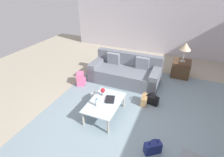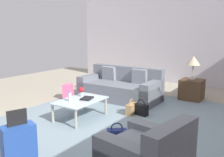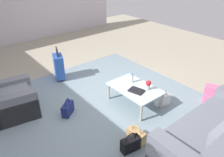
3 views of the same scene
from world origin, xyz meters
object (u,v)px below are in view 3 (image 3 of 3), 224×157
(handbag_tan, at_px, (136,136))
(backpack_pink, at_px, (211,95))
(coffee_table, at_px, (135,89))
(water_bottle, at_px, (132,78))
(handbag_black, at_px, (131,144))
(suitcase_blue, at_px, (59,66))
(handbag_navy, at_px, (68,109))
(coffee_table_book, at_px, (136,91))
(couch, at_px, (221,138))
(flower_vase, at_px, (148,84))
(handbag_white, at_px, (162,100))
(armchair, at_px, (8,102))

(handbag_tan, height_order, backpack_pink, backpack_pink)
(coffee_table, bearing_deg, water_bottle, -26.57)
(handbag_black, bearing_deg, suitcase_blue, -5.07)
(handbag_navy, bearing_deg, coffee_table_book, -120.93)
(couch, distance_m, suitcase_blue, 3.88)
(coffee_table_book, height_order, handbag_tan, coffee_table_book)
(handbag_tan, xyz_separation_m, backpack_pink, (-0.19, -2.05, 0.06))
(flower_vase, bearing_deg, handbag_black, 120.98)
(handbag_navy, bearing_deg, handbag_black, -168.10)
(coffee_table_book, bearing_deg, handbag_white, -134.85)
(armchair, bearing_deg, suitcase_blue, -64.81)
(couch, relative_size, handbag_navy, 5.97)
(armchair, height_order, coffee_table_book, armchair)
(water_bottle, bearing_deg, handbag_white, -151.05)
(coffee_table, distance_m, handbag_navy, 1.42)
(couch, bearing_deg, flower_vase, -1.82)
(coffee_table_book, distance_m, handbag_navy, 1.41)
(coffee_table, height_order, coffee_table_book, coffee_table_book)
(coffee_table_book, height_order, handbag_black, coffee_table_book)
(coffee_table, distance_m, water_bottle, 0.26)
(couch, relative_size, suitcase_blue, 2.52)
(handbag_tan, bearing_deg, couch, -138.86)
(coffee_table, height_order, handbag_navy, coffee_table)
(suitcase_blue, xyz_separation_m, handbag_tan, (-2.81, 0.06, -0.23))
(flower_vase, xyz_separation_m, handbag_tan, (-0.59, 0.91, -0.40))
(armchair, bearing_deg, backpack_pink, -123.83)
(coffee_table_book, bearing_deg, flower_vase, -129.55)
(coffee_table_book, distance_m, suitcase_blue, 2.21)
(couch, relative_size, water_bottle, 10.48)
(armchair, height_order, backpack_pink, armchair)
(handbag_navy, bearing_deg, suitcase_blue, -21.93)
(flower_vase, relative_size, suitcase_blue, 0.24)
(handbag_white, bearing_deg, handbag_navy, 59.70)
(flower_vase, xyz_separation_m, backpack_pink, (-0.78, -1.14, -0.34))
(couch, xyz_separation_m, coffee_table_book, (1.68, 0.18, 0.13))
(handbag_black, relative_size, handbag_navy, 1.00)
(handbag_white, relative_size, handbag_navy, 1.00)
(water_bottle, xyz_separation_m, handbag_tan, (-1.01, 0.86, -0.37))
(coffee_table, bearing_deg, couch, -176.81)
(suitcase_blue, bearing_deg, handbag_black, 174.93)
(armchair, bearing_deg, coffee_table, -121.21)
(couch, bearing_deg, water_bottle, 0.00)
(couch, relative_size, flower_vase, 10.43)
(armchair, xyz_separation_m, coffee_table_book, (-1.43, -2.08, 0.13))
(handbag_black, bearing_deg, water_bottle, -44.25)
(flower_vase, bearing_deg, handbag_navy, 60.20)
(handbag_black, distance_m, backpack_pink, 2.25)
(couch, height_order, handbag_navy, couch)
(water_bottle, height_order, handbag_black, water_bottle)
(coffee_table, distance_m, backpack_pink, 1.64)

